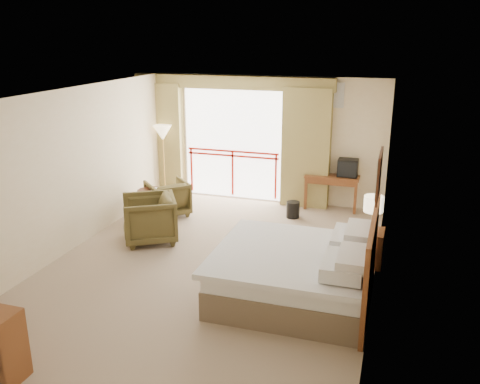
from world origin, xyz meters
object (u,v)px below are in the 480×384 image
(desk, at_px, (333,182))
(bed, at_px, (298,272))
(wastebasket, at_px, (293,210))
(armchair_near, at_px, (151,240))
(nightstand, at_px, (370,247))
(table_lamp, at_px, (374,205))
(side_table, at_px, (151,199))
(armchair_far, at_px, (168,215))
(floor_lamp, at_px, (163,136))
(tv, at_px, (348,168))

(desk, bearing_deg, bed, -85.08)
(wastebasket, distance_m, armchair_near, 2.92)
(bed, xyz_separation_m, nightstand, (0.89, 1.40, -0.09))
(table_lamp, bearing_deg, desk, 110.57)
(bed, xyz_separation_m, armchair_near, (-2.89, 1.21, -0.38))
(nightstand, xyz_separation_m, desk, (-0.96, 2.60, 0.28))
(bed, distance_m, table_lamp, 1.81)
(armchair_near, relative_size, side_table, 1.55)
(table_lamp, bearing_deg, side_table, 169.55)
(armchair_far, xyz_separation_m, floor_lamp, (-0.61, 1.14, 1.39))
(desk, height_order, tv, tv)
(table_lamp, height_order, tv, table_lamp)
(bed, relative_size, armchair_far, 2.72)
(armchair_far, relative_size, side_table, 1.33)
(tv, distance_m, armchair_far, 3.79)
(desk, relative_size, tv, 2.75)
(table_lamp, distance_m, wastebasket, 2.48)
(armchair_near, height_order, floor_lamp, floor_lamp)
(bed, bearing_deg, nightstand, 57.53)
(bed, bearing_deg, armchair_far, 141.38)
(armchair_near, bearing_deg, table_lamp, 62.94)
(desk, distance_m, armchair_far, 3.48)
(nightstand, xyz_separation_m, table_lamp, (0.00, 0.05, 0.70))
(desk, height_order, armchair_far, desk)
(wastebasket, bearing_deg, side_table, -161.15)
(nightstand, relative_size, armchair_far, 0.73)
(wastebasket, relative_size, armchair_far, 0.42)
(armchair_near, bearing_deg, side_table, 174.65)
(side_table, bearing_deg, nightstand, -11.10)
(nightstand, distance_m, armchair_far, 4.23)
(wastebasket, height_order, side_table, side_table)
(armchair_near, bearing_deg, nightstand, 62.18)
(armchair_far, bearing_deg, table_lamp, 120.05)
(desk, bearing_deg, nightstand, -65.86)
(nightstand, height_order, side_table, side_table)
(table_lamp, distance_m, armchair_near, 3.92)
(armchair_near, distance_m, side_table, 1.21)
(armchair_far, xyz_separation_m, armchair_near, (0.28, -1.33, 0.00))
(tv, bearing_deg, table_lamp, -83.59)
(nightstand, height_order, wastebasket, nightstand)
(bed, height_order, desk, bed)
(armchair_near, xyz_separation_m, floor_lamp, (-0.89, 2.47, 1.39))
(bed, bearing_deg, table_lamp, 58.43)
(table_lamp, distance_m, floor_lamp, 5.19)
(table_lamp, height_order, floor_lamp, floor_lamp)
(desk, bearing_deg, armchair_far, -150.84)
(floor_lamp, bearing_deg, bed, -44.14)
(armchair_far, height_order, side_table, side_table)
(nightstand, relative_size, table_lamp, 1.06)
(wastebasket, bearing_deg, floor_lamp, 170.21)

